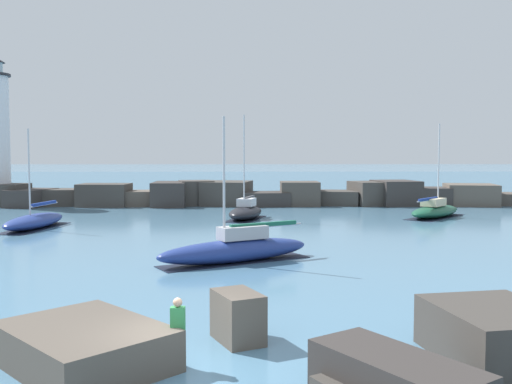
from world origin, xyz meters
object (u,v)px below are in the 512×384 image
object	(u,v)px
person_on_rocks	(178,328)
sailboat_moored_4	(246,212)
sailboat_moored_0	(34,221)
sailboat_moored_1	(236,249)
sailboat_moored_3	(435,210)

from	to	relation	value
person_on_rocks	sailboat_moored_4	bearing A→B (deg)	87.15
sailboat_moored_0	sailboat_moored_1	size ratio (longest dim) A/B	0.96
sailboat_moored_0	sailboat_moored_4	distance (m)	16.19
sailboat_moored_0	sailboat_moored_4	bearing A→B (deg)	20.32
sailboat_moored_3	sailboat_moored_1	bearing A→B (deg)	-129.72
sailboat_moored_0	person_on_rocks	size ratio (longest dim) A/B	4.37
sailboat_moored_4	person_on_rocks	size ratio (longest dim) A/B	4.81
sailboat_moored_1	person_on_rocks	world-z (taller)	sailboat_moored_1
sailboat_moored_4	person_on_rocks	bearing A→B (deg)	-92.85
sailboat_moored_1	sailboat_moored_4	xyz separation A→B (m)	(0.43, 18.69, -0.02)
sailboat_moored_4	sailboat_moored_0	bearing A→B (deg)	-159.68
person_on_rocks	sailboat_moored_1	bearing A→B (deg)	85.12
sailboat_moored_1	sailboat_moored_4	world-z (taller)	sailboat_moored_4
sailboat_moored_1	sailboat_moored_3	size ratio (longest dim) A/B	1.02
sailboat_moored_0	sailboat_moored_3	bearing A→B (deg)	12.15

